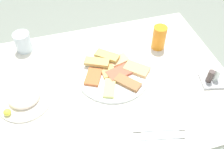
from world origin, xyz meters
TOP-DOWN VIEW (x-y plane):
  - dining_table at (0.00, 0.00)m, footprint 1.06×0.81m
  - pide_platter at (-0.02, -0.04)m, footprint 0.34×0.33m
  - salad_plate_greens at (0.38, 0.00)m, footprint 0.22×0.22m
  - salad_plate_rice at (0.30, 0.25)m, footprint 0.22×0.22m
  - soda_can at (-0.29, -0.16)m, footprint 0.08×0.08m
  - drinking_glass at (0.36, -0.33)m, footprint 0.08×0.08m
  - paper_napkin at (-0.11, 0.30)m, footprint 0.18×0.18m
  - fork at (-0.11, 0.28)m, footprint 0.20×0.06m
  - spoon at (-0.11, 0.32)m, footprint 0.17×0.05m
  - condiment_caddy at (-0.43, 0.12)m, footprint 0.11×0.11m

SIDE VIEW (x-z plane):
  - dining_table at x=0.00m, z-range 0.27..0.97m
  - paper_napkin at x=-0.11m, z-range 0.70..0.71m
  - fork at x=-0.11m, z-range 0.71..0.71m
  - spoon at x=-0.11m, z-range 0.71..0.71m
  - pide_platter at x=-0.02m, z-range 0.69..0.74m
  - salad_plate_greens at x=0.38m, z-range 0.69..0.74m
  - salad_plate_rice at x=0.30m, z-range 0.69..0.75m
  - condiment_caddy at x=-0.43m, z-range 0.69..0.76m
  - drinking_glass at x=0.36m, z-range 0.70..0.80m
  - soda_can at x=-0.29m, z-range 0.70..0.82m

